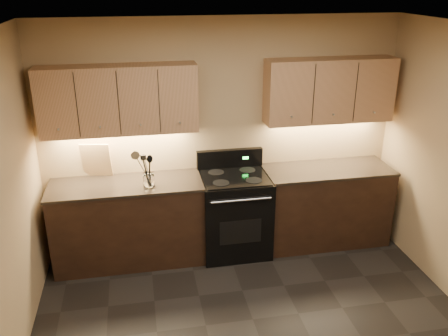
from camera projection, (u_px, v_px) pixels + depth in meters
The scene contains 14 objects.
ceiling at pixel (279, 38), 3.03m from camera, with size 4.00×4.00×0.00m, color silver.
wall_back at pixel (222, 136), 5.34m from camera, with size 4.00×0.04×2.60m, color tan.
counter_left at pixel (129, 222), 5.19m from camera, with size 1.62×0.62×0.93m.
counter_right at pixel (325, 205), 5.59m from camera, with size 1.46×0.62×0.93m.
stove at pixel (234, 213), 5.38m from camera, with size 0.76×0.68×1.14m.
upper_cab_left at pixel (119, 100), 4.83m from camera, with size 1.60×0.30×0.70m, color tan.
upper_cab_right at pixel (330, 90), 5.22m from camera, with size 1.44×0.30×0.70m, color tan.
outlet_plate at pixel (106, 158), 5.18m from camera, with size 0.09×0.01×0.12m, color #B2B5BA.
utensil_crock at pixel (149, 180), 4.93m from camera, with size 0.13×0.13×0.15m.
cutting_board at pixel (96, 160), 5.12m from camera, with size 0.32×0.02×0.40m, color #DCB276.
black_spoon at pixel (149, 170), 4.90m from camera, with size 0.06×0.06×0.33m, color black, non-canonical shape.
black_turner at pixel (149, 170), 4.86m from camera, with size 0.08×0.08×0.35m, color black, non-canonical shape.
steel_spatula at pixel (150, 169), 4.89m from camera, with size 0.08×0.08×0.34m, color silver, non-canonical shape.
steel_skimmer at pixel (151, 168), 4.87m from camera, with size 0.09×0.09×0.39m, color silver, non-canonical shape.
Camera 1 is at (-0.93, -3.00, 2.97)m, focal length 38.00 mm.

